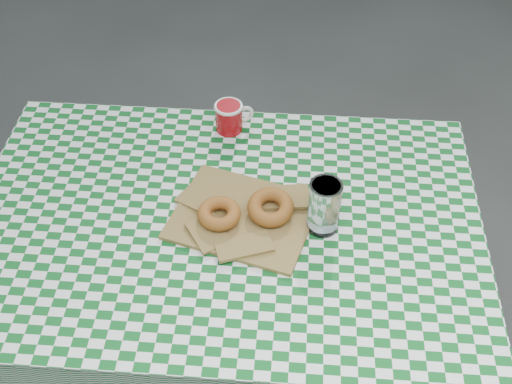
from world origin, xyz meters
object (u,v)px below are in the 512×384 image
Objects in this scene: table at (229,309)px; drinking_glass at (324,206)px; coffee_mug at (229,117)px; paper_bag at (243,216)px.

table is 0.51m from drinking_glass.
table is 0.54m from coffee_mug.
drinking_glass reaches higher than coffee_mug.
table is 8.35× the size of coffee_mug.
coffee_mug is 0.43m from drinking_glass.
drinking_glass is (0.19, -0.03, 0.06)m from paper_bag.
paper_bag reaches higher than table.
coffee_mug reaches higher than table.
paper_bag is (0.05, 0.00, 0.39)m from table.
paper_bag is 2.35× the size of drinking_glass.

